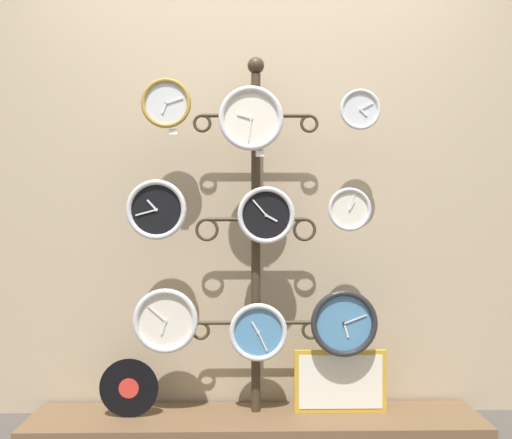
# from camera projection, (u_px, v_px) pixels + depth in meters

# --- Properties ---
(shop_wall) EXTENTS (4.40, 0.04, 2.80)m
(shop_wall) POSITION_uv_depth(u_px,v_px,m) (255.00, 146.00, 2.63)
(shop_wall) COLOR tan
(shop_wall) RESTS_ON ground_plane
(low_shelf) EXTENTS (2.20, 0.36, 0.06)m
(low_shelf) POSITION_uv_depth(u_px,v_px,m) (256.00, 422.00, 2.43)
(low_shelf) COLOR brown
(low_shelf) RESTS_ON ground_plane
(display_stand) EXTENTS (0.64, 0.39, 1.82)m
(display_stand) POSITION_uv_depth(u_px,v_px,m) (256.00, 291.00, 2.48)
(display_stand) COLOR #382D1E
(display_stand) RESTS_ON ground_plane
(clock_top_left) EXTENTS (0.24, 0.04, 0.24)m
(clock_top_left) POSITION_uv_depth(u_px,v_px,m) (166.00, 103.00, 2.39)
(clock_top_left) COLOR silver
(clock_top_center) EXTENTS (0.31, 0.04, 0.31)m
(clock_top_center) POSITION_uv_depth(u_px,v_px,m) (251.00, 118.00, 2.35)
(clock_top_center) COLOR silver
(clock_top_right) EXTENTS (0.20, 0.04, 0.20)m
(clock_top_right) POSITION_uv_depth(u_px,v_px,m) (360.00, 110.00, 2.41)
(clock_top_right) COLOR silver
(clock_middle_left) EXTENTS (0.29, 0.04, 0.29)m
(clock_middle_left) POSITION_uv_depth(u_px,v_px,m) (156.00, 210.00, 2.35)
(clock_middle_left) COLOR black
(clock_middle_center) EXTENTS (0.28, 0.04, 0.28)m
(clock_middle_center) POSITION_uv_depth(u_px,v_px,m) (266.00, 215.00, 2.39)
(clock_middle_center) COLOR black
(clock_middle_right) EXTENTS (0.21, 0.04, 0.21)m
(clock_middle_right) POSITION_uv_depth(u_px,v_px,m) (349.00, 209.00, 2.37)
(clock_middle_right) COLOR silver
(clock_bottom_left) EXTENTS (0.31, 0.04, 0.31)m
(clock_bottom_left) POSITION_uv_depth(u_px,v_px,m) (166.00, 321.00, 2.38)
(clock_bottom_left) COLOR silver
(clock_bottom_center) EXTENTS (0.28, 0.04, 0.28)m
(clock_bottom_center) POSITION_uv_depth(u_px,v_px,m) (258.00, 332.00, 2.40)
(clock_bottom_center) COLOR #4C84B2
(clock_bottom_right) EXTENTS (0.32, 0.04, 0.32)m
(clock_bottom_right) POSITION_uv_depth(u_px,v_px,m) (344.00, 323.00, 2.39)
(clock_bottom_right) COLOR #4C84B2
(vinyl_record) EXTENTS (0.28, 0.01, 0.28)m
(vinyl_record) POSITION_uv_depth(u_px,v_px,m) (129.00, 388.00, 2.40)
(vinyl_record) COLOR black
(vinyl_record) RESTS_ON low_shelf
(picture_frame) EXTENTS (0.46, 0.02, 0.31)m
(picture_frame) POSITION_uv_depth(u_px,v_px,m) (340.00, 381.00, 2.47)
(picture_frame) COLOR gold
(picture_frame) RESTS_ON low_shelf
(price_tag_upper) EXTENTS (0.04, 0.00, 0.03)m
(price_tag_upper) POSITION_uv_depth(u_px,v_px,m) (173.00, 132.00, 2.39)
(price_tag_upper) COLOR white
(price_tag_mid) EXTENTS (0.04, 0.00, 0.03)m
(price_tag_mid) POSITION_uv_depth(u_px,v_px,m) (260.00, 154.00, 2.35)
(price_tag_mid) COLOR white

